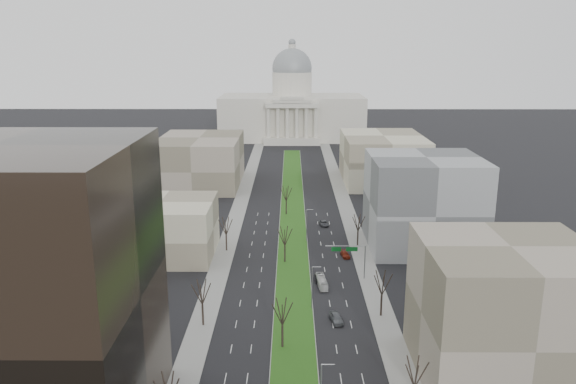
{
  "coord_description": "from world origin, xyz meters",
  "views": [
    {
      "loc": [
        -0.55,
        -48.63,
        51.69
      ],
      "look_at": [
        -1.38,
        107.86,
        10.55
      ],
      "focal_mm": 35.0,
      "sensor_mm": 36.0,
      "label": 1
    }
  ],
  "objects_px": {
    "car_red": "(345,254)",
    "car_grey_far": "(324,223)",
    "box_van": "(322,282)",
    "car_black": "(318,278)",
    "car_grey_near": "(336,318)"
  },
  "relations": [
    {
      "from": "car_grey_near",
      "to": "box_van",
      "type": "relative_size",
      "value": 0.67
    },
    {
      "from": "car_black",
      "to": "box_van",
      "type": "bearing_deg",
      "value": -79.97
    },
    {
      "from": "car_red",
      "to": "car_grey_far",
      "type": "relative_size",
      "value": 0.91
    },
    {
      "from": "car_grey_near",
      "to": "car_black",
      "type": "bearing_deg",
      "value": 87.97
    },
    {
      "from": "car_black",
      "to": "car_red",
      "type": "distance_m",
      "value": 16.6
    },
    {
      "from": "car_grey_far",
      "to": "box_van",
      "type": "height_order",
      "value": "box_van"
    },
    {
      "from": "car_grey_near",
      "to": "car_red",
      "type": "xyz_separation_m",
      "value": [
        4.92,
        34.24,
        -0.2
      ]
    },
    {
      "from": "car_grey_near",
      "to": "car_black",
      "type": "height_order",
      "value": "car_grey_near"
    },
    {
      "from": "car_black",
      "to": "car_grey_far",
      "type": "relative_size",
      "value": 0.86
    },
    {
      "from": "car_red",
      "to": "car_grey_far",
      "type": "bearing_deg",
      "value": 90.05
    },
    {
      "from": "car_grey_near",
      "to": "box_van",
      "type": "distance_m",
      "value": 16.65
    },
    {
      "from": "car_grey_far",
      "to": "box_van",
      "type": "xyz_separation_m",
      "value": [
        -2.85,
        -43.03,
        0.35
      ]
    },
    {
      "from": "car_black",
      "to": "car_red",
      "type": "xyz_separation_m",
      "value": [
        7.47,
        14.82,
        -0.05
      ]
    },
    {
      "from": "car_grey_near",
      "to": "car_black",
      "type": "relative_size",
      "value": 1.18
    },
    {
      "from": "car_grey_near",
      "to": "car_grey_far",
      "type": "height_order",
      "value": "car_grey_near"
    }
  ]
}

